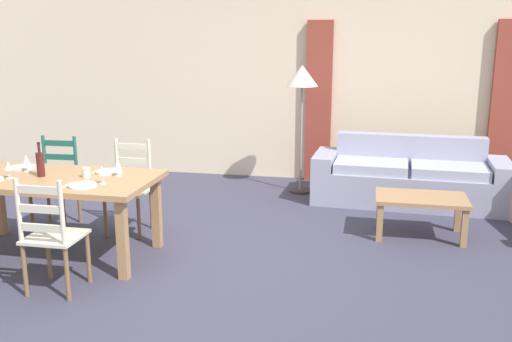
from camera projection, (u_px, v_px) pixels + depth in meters
name	position (u px, v px, depth m)	size (l,w,h in m)	color
ground_plane	(189.00, 261.00, 5.14)	(9.60, 9.60, 0.02)	#3D3C4F
wall_far	(260.00, 82.00, 7.96)	(9.60, 0.16, 2.70)	beige
curtain_panel_left	(319.00, 103.00, 7.72)	(0.35, 0.08, 2.20)	#983D2F
curtain_panel_right	(505.00, 107.00, 7.24)	(0.35, 0.08, 2.20)	#983D2F
dining_table	(52.00, 186.00, 5.13)	(1.90, 0.96, 0.75)	#AA7C4F
dining_chair_near_right	(51.00, 235.00, 4.39)	(0.42, 0.40, 0.96)	beige
dining_chair_far_left	(57.00, 182.00, 5.98)	(0.44, 0.42, 0.96)	#215D4E
dining_chair_far_right	(130.00, 187.00, 5.80)	(0.42, 0.40, 0.96)	beige
dinner_plate_near_right	(83.00, 185.00, 4.78)	(0.24, 0.24, 0.02)	white
fork_near_right	(67.00, 185.00, 4.81)	(0.02, 0.17, 0.01)	silver
dinner_plate_far_left	(23.00, 167.00, 5.43)	(0.24, 0.24, 0.02)	white
fork_far_left	(9.00, 167.00, 5.46)	(0.02, 0.17, 0.01)	silver
dinner_plate_far_right	(109.00, 172.00, 5.25)	(0.24, 0.24, 0.02)	white
fork_far_right	(94.00, 172.00, 5.28)	(0.02, 0.17, 0.01)	silver
wine_bottle	(40.00, 164.00, 5.09)	(0.07, 0.07, 0.32)	#471919
wine_glass_near_left	(8.00, 166.00, 5.02)	(0.06, 0.06, 0.16)	white
wine_glass_near_right	(102.00, 171.00, 4.84)	(0.06, 0.06, 0.16)	white
wine_glass_far_left	(26.00, 160.00, 5.27)	(0.06, 0.06, 0.16)	white
wine_glass_far_right	(118.00, 164.00, 5.09)	(0.06, 0.06, 0.16)	white
coffee_cup_primary	(86.00, 172.00, 5.07)	(0.07, 0.07, 0.09)	beige
couch	(409.00, 179.00, 6.86)	(2.31, 0.90, 0.80)	#9E9EB5
coffee_table	(421.00, 203.00, 5.68)	(0.90, 0.56, 0.42)	#AA7C4F
standing_lamp	(302.00, 84.00, 7.04)	(0.40, 0.40, 1.64)	#332D28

